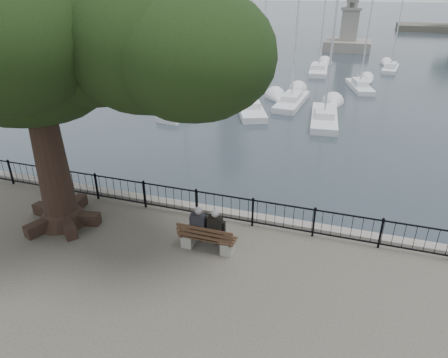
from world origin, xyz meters
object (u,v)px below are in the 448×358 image
at_px(person_left, 201,228).
at_px(lion_monument, 349,33).
at_px(bench, 207,241).
at_px(person_right, 217,231).
at_px(tree, 54,28).

distance_m(person_left, lion_monument, 49.10).
bearing_deg(person_left, bench, -23.17).
bearing_deg(lion_monument, person_left, -92.59).
distance_m(person_right, tree, 7.23).
distance_m(person_right, lion_monument, 49.08).
relative_size(bench, lion_monument, 0.20).
height_order(person_right, lion_monument, lion_monument).
bearing_deg(lion_monument, tree, -97.32).
relative_size(person_right, lion_monument, 0.17).
xyz_separation_m(person_left, tree, (-4.08, -0.01, 5.57)).
distance_m(person_left, tree, 6.91).
bearing_deg(person_left, lion_monument, 87.41).
bearing_deg(lion_monument, bench, -92.31).
height_order(bench, tree, tree).
relative_size(person_left, tree, 0.13).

